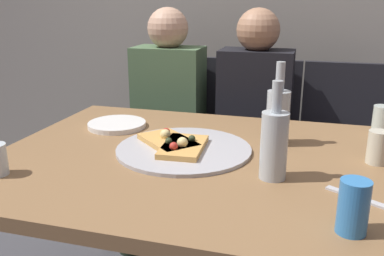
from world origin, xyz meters
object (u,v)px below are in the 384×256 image
object	(u,v)px
tumbler_far	(378,147)
soda_can	(353,207)
beer_bottle	(274,143)
guest_in_sweater	(163,113)
pizza_slice_last	(168,140)
wine_bottle	(278,115)
guest_in_beanie	(252,119)
chair_middle	(255,135)
table_knife	(367,201)
pizza_slice_extra	(183,146)
pizza_tray	(184,149)
chair_left	(173,128)
chair_right	(344,143)
tumbler_near	(382,121)
plate_stack	(117,125)
dining_table	(214,178)

from	to	relation	value
tumbler_far	soda_can	world-z (taller)	soda_can
beer_bottle	guest_in_sweater	size ratio (longest dim) A/B	0.24
pizza_slice_last	wine_bottle	distance (m)	0.39
beer_bottle	guest_in_beanie	xyz separation A→B (m)	(-0.18, 0.86, -0.19)
chair_middle	tumbler_far	bearing A→B (deg)	120.28
tumbler_far	guest_in_beanie	xyz separation A→B (m)	(-0.48, 0.66, -0.13)
table_knife	pizza_slice_extra	bearing A→B (deg)	10.20
beer_bottle	guest_in_sweater	xyz separation A→B (m)	(-0.64, 0.86, -0.19)
pizza_tray	pizza_slice_extra	xyz separation A→B (m)	(0.00, -0.02, 0.02)
chair_left	guest_in_sweater	distance (m)	0.20
pizza_slice_extra	wine_bottle	world-z (taller)	wine_bottle
beer_bottle	chair_right	distance (m)	1.10
beer_bottle	soda_can	size ratio (longest dim) A/B	2.29
tumbler_near	soda_can	size ratio (longest dim) A/B	0.92
pizza_slice_last	beer_bottle	size ratio (longest dim) A/B	0.90
soda_can	table_knife	bearing A→B (deg)	72.43
soda_can	chair_right	world-z (taller)	chair_right
pizza_slice_last	beer_bottle	distance (m)	0.41
pizza_slice_extra	chair_left	distance (m)	0.98
chair_right	guest_in_beanie	distance (m)	0.49
chair_middle	table_knife	bearing A→B (deg)	110.96
beer_bottle	guest_in_beanie	world-z (taller)	guest_in_beanie
soda_can	beer_bottle	bearing A→B (deg)	128.05
tumbler_near	plate_stack	xyz separation A→B (m)	(-0.99, -0.17, -0.05)
soda_can	chair_left	world-z (taller)	chair_left
guest_in_beanie	tumbler_near	bearing A→B (deg)	145.30
chair_right	guest_in_sweater	xyz separation A→B (m)	(-0.91, -0.15, 0.13)
tumbler_near	chair_left	xyz separation A→B (m)	(-0.99, 0.52, -0.27)
pizza_tray	table_knife	bearing A→B (deg)	-22.36
wine_bottle	table_knife	xyz separation A→B (m)	(0.26, -0.39, -0.10)
chair_left	guest_in_beanie	size ratio (longest dim) A/B	0.77
dining_table	tumbler_far	size ratio (longest dim) A/B	13.71
guest_in_sweater	tumbler_near	bearing A→B (deg)	159.71
dining_table	table_knife	xyz separation A→B (m)	(0.44, -0.19, 0.08)
wine_bottle	guest_in_beanie	xyz separation A→B (m)	(-0.16, 0.56, -0.19)
plate_stack	dining_table	bearing A→B (deg)	-26.36
chair_left	dining_table	bearing A→B (deg)	116.05
soda_can	chair_right	distance (m)	1.29
tumbler_near	chair_middle	xyz separation A→B (m)	(-0.53, 0.52, -0.27)
pizza_slice_last	guest_in_sweater	xyz separation A→B (m)	(-0.27, 0.70, -0.10)
chair_middle	guest_in_beanie	xyz separation A→B (m)	(-0.00, -0.15, 0.13)
pizza_tray	beer_bottle	distance (m)	0.35
soda_can	table_knife	xyz separation A→B (m)	(0.05, 0.16, -0.06)
tumbler_near	soda_can	bearing A→B (deg)	-101.86
tumbler_near	tumbler_far	world-z (taller)	tumbler_near
soda_can	tumbler_far	bearing A→B (deg)	76.71
plate_stack	chair_middle	xyz separation A→B (m)	(0.46, 0.69, -0.22)
pizza_tray	guest_in_beanie	xyz separation A→B (m)	(0.13, 0.72, -0.09)
pizza_tray	wine_bottle	world-z (taller)	wine_bottle
dining_table	beer_bottle	world-z (taller)	beer_bottle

